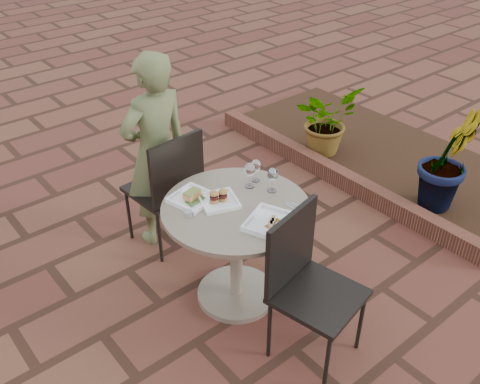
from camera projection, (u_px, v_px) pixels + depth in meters
ground at (211, 276)px, 3.74m from camera, size 60.00×60.00×0.00m
cafe_table at (236, 239)px, 3.32m from camera, size 0.90×0.90×0.73m
chair_far at (169, 182)px, 3.74m from camera, size 0.47×0.47×0.93m
chair_near at (305, 276)px, 2.94m from camera, size 0.52×0.52×0.93m
diner at (156, 152)px, 3.74m from camera, size 0.54×0.36×1.45m
plate_salmon at (192, 198)px, 3.23m from camera, size 0.28×0.28×0.06m
plate_sliders at (219, 199)px, 3.20m from camera, size 0.28×0.28×0.14m
plate_tuna at (272, 223)px, 3.02m from camera, size 0.36×0.36×0.03m
wine_glass_right at (272, 175)px, 3.26m from camera, size 0.07×0.07×0.16m
wine_glass_mid at (250, 170)px, 3.30m from camera, size 0.07×0.07×0.17m
wine_glass_far at (256, 166)px, 3.36m from camera, size 0.06×0.06×0.15m
steel_ramekin at (188, 214)px, 3.09m from camera, size 0.06×0.06×0.04m
cutlery_set at (301, 209)px, 3.16m from camera, size 0.14×0.22×0.00m
planter_curb at (334, 174)px, 4.74m from camera, size 0.12×3.00×0.15m
mulch_bed at (383, 154)px, 5.14m from camera, size 1.30×3.00×0.06m
potted_plant_a at (326, 120)px, 4.95m from camera, size 0.61×0.53×0.65m
potted_plant_b at (447, 159)px, 4.15m from camera, size 0.47×0.39×0.84m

